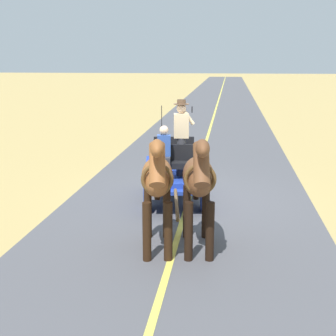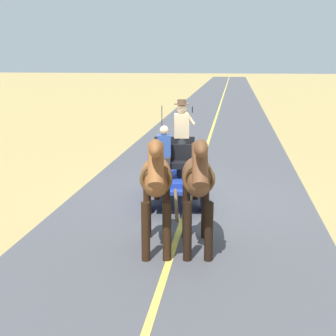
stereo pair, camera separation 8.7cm
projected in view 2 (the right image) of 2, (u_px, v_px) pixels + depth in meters
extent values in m
plane|color=tan|center=(189.00, 199.00, 11.84)|extent=(200.00, 200.00, 0.00)
cube|color=#4C4C51|center=(189.00, 199.00, 11.84)|extent=(5.98, 160.00, 0.01)
cube|color=#DBCC4C|center=(189.00, 199.00, 11.84)|extent=(0.12, 160.00, 0.00)
cube|color=#1E3899|center=(175.00, 175.00, 11.57)|extent=(1.49, 2.34, 0.12)
cube|color=#1E3899|center=(198.00, 163.00, 11.51)|extent=(0.34, 2.08, 0.44)
cube|color=#1E3899|center=(151.00, 163.00, 11.51)|extent=(0.34, 2.08, 0.44)
cube|color=#1E3899|center=(175.00, 192.00, 10.40)|extent=(1.10, 0.38, 0.08)
cube|color=#1E3899|center=(174.00, 170.00, 12.78)|extent=(0.74, 0.30, 0.06)
cube|color=black|center=(175.00, 165.00, 10.90)|extent=(1.06, 0.49, 0.14)
cube|color=black|center=(175.00, 154.00, 11.02)|extent=(1.02, 0.22, 0.44)
cube|color=black|center=(175.00, 155.00, 11.97)|extent=(1.06, 0.49, 0.14)
cube|color=black|center=(175.00, 145.00, 12.09)|extent=(1.02, 0.22, 0.44)
cylinder|color=#1E3899|center=(204.00, 190.00, 10.86)|extent=(0.23, 0.96, 0.96)
cylinder|color=black|center=(204.00, 190.00, 10.86)|extent=(0.15, 0.23, 0.21)
cylinder|color=#1E3899|center=(147.00, 190.00, 10.86)|extent=(0.23, 0.96, 0.96)
cylinder|color=black|center=(147.00, 190.00, 10.86)|extent=(0.15, 0.23, 0.21)
cylinder|color=#1E3899|center=(199.00, 174.00, 12.36)|extent=(0.23, 0.96, 0.96)
cylinder|color=black|center=(199.00, 174.00, 12.36)|extent=(0.15, 0.23, 0.21)
cylinder|color=#1E3899|center=(149.00, 174.00, 12.36)|extent=(0.23, 0.96, 0.96)
cylinder|color=black|center=(149.00, 174.00, 12.36)|extent=(0.15, 0.23, 0.21)
cylinder|color=brown|center=(176.00, 204.00, 9.44)|extent=(0.34, 1.99, 0.07)
cylinder|color=black|center=(162.00, 135.00, 10.74)|extent=(0.02, 0.02, 1.30)
cylinder|color=#2D2D33|center=(181.00, 157.00, 11.13)|extent=(0.22, 0.22, 0.90)
cube|color=tan|center=(182.00, 126.00, 10.97)|extent=(0.37, 0.26, 0.56)
sphere|color=beige|center=(182.00, 108.00, 10.88)|extent=(0.22, 0.22, 0.22)
cylinder|color=#473323|center=(182.00, 104.00, 10.86)|extent=(0.36, 0.36, 0.01)
cylinder|color=#473323|center=(182.00, 102.00, 10.85)|extent=(0.20, 0.20, 0.10)
cylinder|color=tan|center=(190.00, 118.00, 10.89)|extent=(0.27, 0.11, 0.32)
cube|color=black|center=(192.00, 110.00, 10.83)|extent=(0.03, 0.07, 0.14)
cube|color=#2D2D33|center=(164.00, 160.00, 10.75)|extent=(0.32, 0.35, 0.14)
cube|color=#2D4C99|center=(164.00, 145.00, 10.80)|extent=(0.32, 0.24, 0.48)
sphere|color=beige|center=(164.00, 130.00, 10.72)|extent=(0.20, 0.20, 0.20)
ellipsoid|color=brown|center=(197.00, 176.00, 8.49)|extent=(0.74, 1.62, 0.64)
cylinder|color=black|center=(209.00, 232.00, 8.14)|extent=(0.15, 0.15, 1.05)
cylinder|color=black|center=(187.00, 232.00, 8.15)|extent=(0.15, 0.15, 1.05)
cylinder|color=black|center=(205.00, 212.00, 9.21)|extent=(0.15, 0.15, 1.05)
cylinder|color=black|center=(186.00, 212.00, 9.21)|extent=(0.15, 0.15, 1.05)
cylinder|color=brown|center=(200.00, 165.00, 7.58)|extent=(0.33, 0.67, 0.73)
ellipsoid|color=brown|center=(201.00, 148.00, 7.29)|extent=(0.28, 0.56, 0.28)
cube|color=black|center=(200.00, 162.00, 7.59)|extent=(0.12, 0.51, 0.56)
cylinder|color=black|center=(196.00, 182.00, 9.28)|extent=(0.11, 0.11, 0.70)
torus|color=brown|center=(199.00, 179.00, 7.94)|extent=(0.55, 0.13, 0.55)
ellipsoid|color=brown|center=(156.00, 176.00, 8.49)|extent=(0.79, 1.63, 0.64)
cylinder|color=black|center=(167.00, 232.00, 8.15)|extent=(0.15, 0.15, 1.05)
cylinder|color=black|center=(146.00, 232.00, 8.14)|extent=(0.15, 0.15, 1.05)
cylinder|color=black|center=(166.00, 212.00, 9.21)|extent=(0.15, 0.15, 1.05)
cylinder|color=black|center=(147.00, 212.00, 9.21)|extent=(0.15, 0.15, 1.05)
cylinder|color=brown|center=(156.00, 165.00, 7.58)|extent=(0.36, 0.68, 0.73)
ellipsoid|color=brown|center=(156.00, 148.00, 7.30)|extent=(0.30, 0.57, 0.28)
cube|color=black|center=(156.00, 162.00, 7.59)|extent=(0.14, 0.51, 0.56)
cylinder|color=black|center=(157.00, 182.00, 9.28)|extent=(0.11, 0.11, 0.70)
torus|color=brown|center=(156.00, 179.00, 7.94)|extent=(0.55, 0.15, 0.55)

